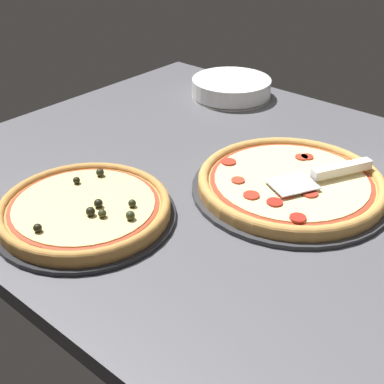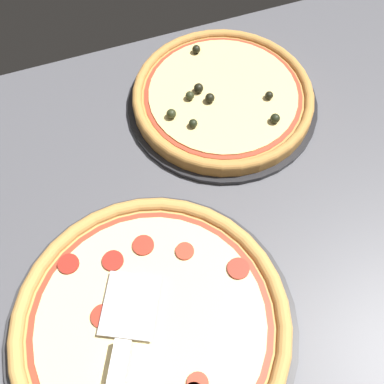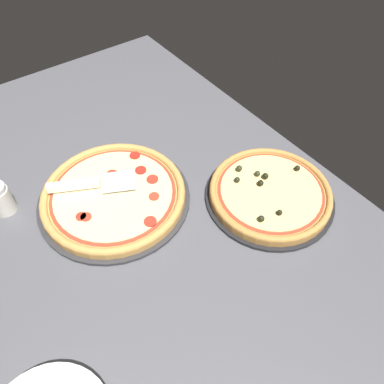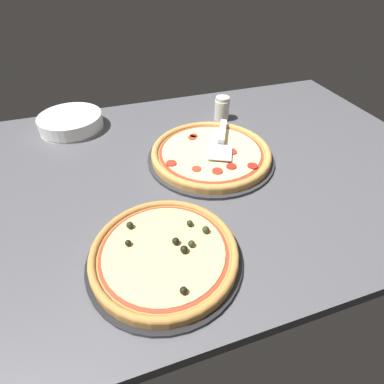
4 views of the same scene
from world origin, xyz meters
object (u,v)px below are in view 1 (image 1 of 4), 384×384
Objects in this scene: pizza_back at (85,207)px; plate_stack at (231,88)px; serving_spatula at (332,172)px; pizza_front at (291,182)px.

pizza_back is 73.89cm from plate_stack.
plate_stack is (49.75, -30.40, -1.88)cm from serving_spatula.
serving_spatula reaches higher than plate_stack.
serving_spatula is at bearing -127.13° from pizza_back.
pizza_back is at bearing 104.60° from plate_stack.
plate_stack is at bearing -31.43° from serving_spatula.
pizza_back is 1.46× the size of serving_spatula.
plate_stack reaches higher than pizza_front.
plate_stack reaches higher than pizza_back.
pizza_back is 51.60cm from serving_spatula.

